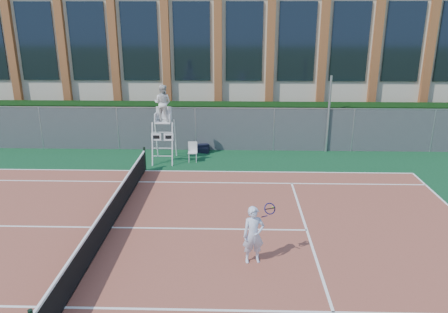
{
  "coord_description": "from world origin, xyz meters",
  "views": [
    {
      "loc": [
        4.07,
        -12.79,
        6.7
      ],
      "look_at": [
        3.62,
        3.0,
        1.54
      ],
      "focal_mm": 35.0,
      "sensor_mm": 36.0,
      "label": 1
    }
  ],
  "objects_px": {
    "umpire_chair": "(163,105)",
    "steel_pole": "(329,115)",
    "plastic_chair": "(193,150)",
    "tennis_player": "(254,235)"
  },
  "relations": [
    {
      "from": "tennis_player",
      "to": "plastic_chair",
      "type": "bearing_deg",
      "value": 106.06
    },
    {
      "from": "umpire_chair",
      "to": "steel_pole",
      "type": "bearing_deg",
      "value": 11.63
    },
    {
      "from": "steel_pole",
      "to": "tennis_player",
      "type": "distance_m",
      "value": 11.44
    },
    {
      "from": "umpire_chair",
      "to": "tennis_player",
      "type": "relative_size",
      "value": 2.18
    },
    {
      "from": "steel_pole",
      "to": "umpire_chair",
      "type": "distance_m",
      "value": 8.22
    },
    {
      "from": "steel_pole",
      "to": "umpire_chair",
      "type": "relative_size",
      "value": 1.05
    },
    {
      "from": "steel_pole",
      "to": "tennis_player",
      "type": "relative_size",
      "value": 2.29
    },
    {
      "from": "steel_pole",
      "to": "plastic_chair",
      "type": "bearing_deg",
      "value": -165.71
    },
    {
      "from": "steel_pole",
      "to": "tennis_player",
      "type": "bearing_deg",
      "value": -111.1
    },
    {
      "from": "plastic_chair",
      "to": "steel_pole",
      "type": "bearing_deg",
      "value": 14.29
    }
  ]
}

